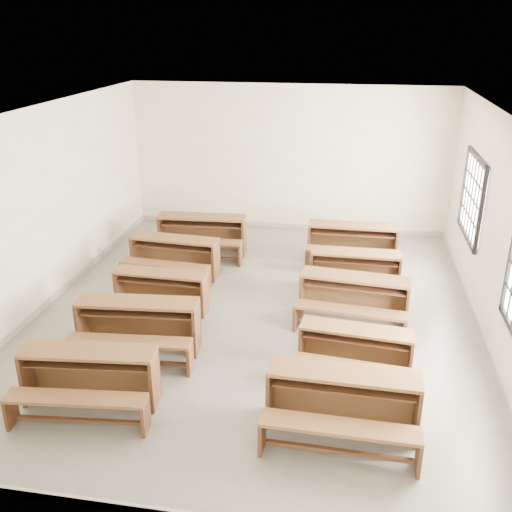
% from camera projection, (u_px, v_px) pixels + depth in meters
% --- Properties ---
extents(room, '(8.50, 8.50, 3.20)m').
position_uv_depth(room, '(262.00, 185.00, 8.45)').
color(room, slate).
rests_on(room, ground).
extents(desk_set_0, '(1.71, 1.01, 0.74)m').
position_uv_depth(desk_set_0, '(89.00, 374.00, 6.90)').
color(desk_set_0, brown).
rests_on(desk_set_0, ground).
extents(desk_set_1, '(1.78, 1.03, 0.77)m').
position_uv_depth(desk_set_1, '(137.00, 323.00, 8.04)').
color(desk_set_1, brown).
rests_on(desk_set_1, ground).
extents(desk_set_2, '(1.52, 0.82, 0.68)m').
position_uv_depth(desk_set_2, '(160.00, 289.00, 9.19)').
color(desk_set_2, brown).
rests_on(desk_set_2, ground).
extents(desk_set_3, '(1.69, 0.97, 0.73)m').
position_uv_depth(desk_set_3, '(174.00, 254.00, 10.48)').
color(desk_set_3, brown).
rests_on(desk_set_3, ground).
extents(desk_set_4, '(1.80, 1.00, 0.79)m').
position_uv_depth(desk_set_4, '(202.00, 232.00, 11.50)').
color(desk_set_4, brown).
rests_on(desk_set_4, ground).
extents(desk_set_5, '(1.73, 0.93, 0.77)m').
position_uv_depth(desk_set_5, '(342.00, 399.00, 6.42)').
color(desk_set_5, brown).
rests_on(desk_set_5, ground).
extents(desk_set_6, '(1.55, 0.91, 0.67)m').
position_uv_depth(desk_set_6, '(355.00, 348.00, 7.53)').
color(desk_set_6, brown).
rests_on(desk_set_6, ground).
extents(desk_set_7, '(1.76, 1.03, 0.75)m').
position_uv_depth(desk_set_7, '(354.00, 296.00, 8.86)').
color(desk_set_7, brown).
rests_on(desk_set_7, ground).
extents(desk_set_8, '(1.55, 0.82, 0.70)m').
position_uv_depth(desk_set_8, '(355.00, 269.00, 9.92)').
color(desk_set_8, brown).
rests_on(desk_set_8, ground).
extents(desk_set_9, '(1.72, 0.89, 0.77)m').
position_uv_depth(desk_set_9, '(352.00, 241.00, 11.06)').
color(desk_set_9, brown).
rests_on(desk_set_9, ground).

